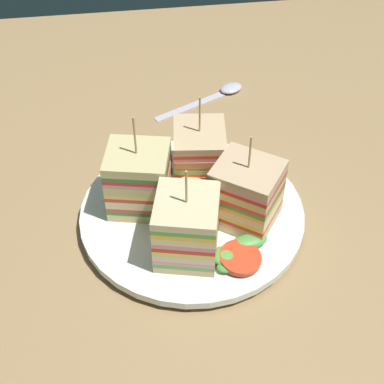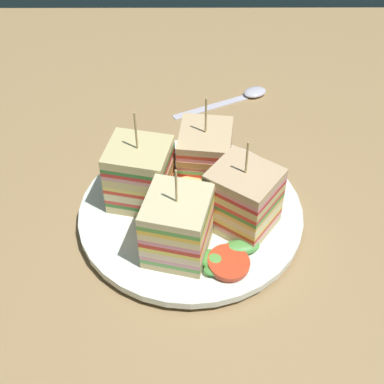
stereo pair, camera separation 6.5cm
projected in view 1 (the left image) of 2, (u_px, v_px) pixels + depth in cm
name	position (u px, v px, depth cm)	size (l,w,h in cm)	color
ground_plane	(192.00, 225.00, 68.57)	(111.46, 95.58, 1.80)	#A48154
plate	(192.00, 214.00, 67.20)	(26.79, 26.79, 1.73)	white
sandwich_wedge_0	(187.00, 227.00, 59.64)	(8.45, 8.09, 11.90)	#E1BF82
sandwich_wedge_1	(246.00, 193.00, 63.03)	(9.18, 9.38, 12.17)	#D9BF88
sandwich_wedge_2	(199.00, 154.00, 68.64)	(7.78, 7.00, 11.90)	beige
sandwich_wedge_3	(139.00, 180.00, 64.64)	(7.70, 8.28, 12.96)	#E1C683
chip_pile	(192.00, 201.00, 65.77)	(7.35, 6.90, 3.06)	#ECCD83
salad_garnish	(237.00, 254.00, 61.02)	(5.93, 7.30, 1.39)	#569F44
spoon	(220.00, 93.00, 86.53)	(8.48, 14.93, 1.00)	silver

